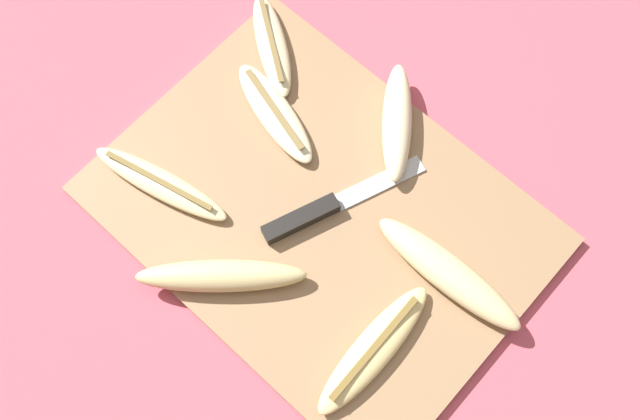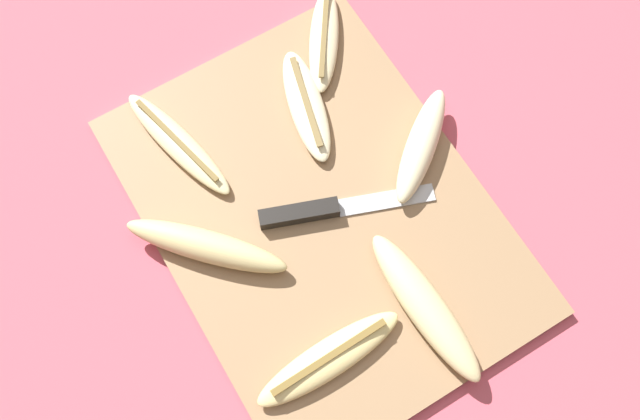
{
  "view_description": "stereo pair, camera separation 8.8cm",
  "coord_description": "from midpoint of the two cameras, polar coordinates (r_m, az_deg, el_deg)",
  "views": [
    {
      "loc": [
        0.21,
        -0.23,
        0.85
      ],
      "look_at": [
        0.0,
        0.0,
        0.02
      ],
      "focal_mm": 42.0,
      "sensor_mm": 36.0,
      "label": 1
    },
    {
      "loc": [
        0.26,
        -0.16,
        0.85
      ],
      "look_at": [
        0.0,
        0.0,
        0.02
      ],
      "focal_mm": 42.0,
      "sensor_mm": 36.0,
      "label": 2
    }
  ],
  "objects": [
    {
      "name": "knife",
      "position": [
        0.88,
        -3.17,
        -0.55
      ],
      "size": [
        0.09,
        0.21,
        0.02
      ],
      "rotation": [
        0.0,
        0.0,
        -0.36
      ],
      "color": "black",
      "rests_on": "cutting_board"
    },
    {
      "name": "banana_spotted_left",
      "position": [
        0.87,
        -10.45,
        -5.37
      ],
      "size": [
        0.17,
        0.16,
        0.03
      ],
      "rotation": [
        0.0,
        0.0,
        5.46
      ],
      "color": "#DBC684",
      "rests_on": "cutting_board"
    },
    {
      "name": "banana_cream_curved",
      "position": [
        0.99,
        -6.29,
        12.08
      ],
      "size": [
        0.15,
        0.12,
        0.02
      ],
      "rotation": [
        0.0,
        0.0,
        0.97
      ],
      "color": "beige",
      "rests_on": "cutting_board"
    },
    {
      "name": "cutting_board",
      "position": [
        0.9,
        -2.79,
        -0.73
      ],
      "size": [
        0.51,
        0.37,
        0.01
      ],
      "color": "#997551",
      "rests_on": "ground_plane"
    },
    {
      "name": "banana_golden_short",
      "position": [
        0.84,
        1.09,
        -11.0
      ],
      "size": [
        0.05,
        0.18,
        0.02
      ],
      "rotation": [
        0.0,
        0.0,
        3.17
      ],
      "color": "#EDD689",
      "rests_on": "cutting_board"
    },
    {
      "name": "ground_plane",
      "position": [
        0.9,
        -2.77,
        -0.86
      ],
      "size": [
        4.0,
        4.0,
        0.0
      ],
      "primitive_type": "plane",
      "color": "#C65160"
    },
    {
      "name": "banana_pale_long",
      "position": [
        0.92,
        3.18,
        6.38
      ],
      "size": [
        0.13,
        0.15,
        0.03
      ],
      "rotation": [
        0.0,
        0.0,
        0.67
      ],
      "color": "beige",
      "rests_on": "cutting_board"
    },
    {
      "name": "banana_ripe_center",
      "position": [
        0.86,
        6.9,
        -5.22
      ],
      "size": [
        0.2,
        0.05,
        0.03
      ],
      "rotation": [
        0.0,
        0.0,
        1.61
      ],
      "color": "beige",
      "rests_on": "cutting_board"
    },
    {
      "name": "banana_soft_right",
      "position": [
        0.92,
        -14.74,
        1.59
      ],
      "size": [
        0.19,
        0.08,
        0.02
      ],
      "rotation": [
        0.0,
        0.0,
        1.8
      ],
      "color": "beige",
      "rests_on": "cutting_board"
    },
    {
      "name": "banana_bright_far",
      "position": [
        0.94,
        -6.16,
        7.02
      ],
      "size": [
        0.17,
        0.08,
        0.02
      ],
      "rotation": [
        0.0,
        0.0,
        1.31
      ],
      "color": "beige",
      "rests_on": "cutting_board"
    }
  ]
}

